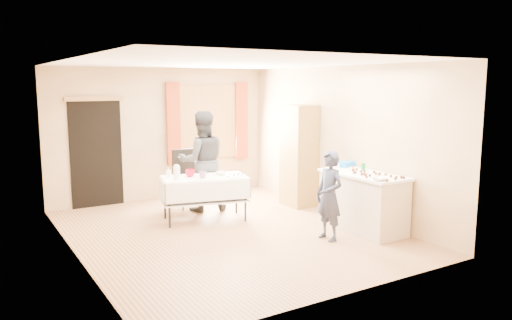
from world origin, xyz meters
TOP-DOWN VIEW (x-y plane):
  - floor at (0.00, 0.00)m, footprint 4.50×5.50m
  - ceiling at (0.00, 0.00)m, footprint 4.50×5.50m
  - wall_back at (0.00, 2.76)m, footprint 4.50×0.02m
  - wall_front at (0.00, -2.76)m, footprint 4.50×0.02m
  - wall_left at (-2.26, 0.00)m, footprint 0.02×5.50m
  - wall_right at (2.26, 0.00)m, footprint 0.02×5.50m
  - window_frame at (1.00, 2.72)m, footprint 1.32×0.06m
  - window_pane at (1.00, 2.71)m, footprint 1.20×0.02m
  - curtain_left at (0.22, 2.67)m, footprint 0.28×0.06m
  - curtain_right at (1.78, 2.67)m, footprint 0.28×0.06m
  - doorway at (-1.30, 2.73)m, footprint 0.95×0.04m
  - door_lintel at (-1.30, 2.70)m, footprint 1.05×0.06m
  - cabinet at (1.99, 0.84)m, footprint 0.50×0.60m
  - counter at (1.89, -1.00)m, footprint 0.69×1.45m
  - party_table at (-0.00, 0.80)m, footprint 1.56×1.05m
  - chair at (0.13, 1.81)m, footprint 0.44×0.44m
  - girl at (1.11, -1.12)m, footprint 0.52×0.37m
  - woman at (0.26, 1.43)m, footprint 1.23×1.13m
  - soda_can at (2.03, -0.84)m, footprint 0.08×0.08m
  - mixing_bowl at (1.66, -1.57)m, footprint 0.24×0.24m
  - foam_block at (1.82, -0.37)m, footprint 0.17×0.14m
  - blue_basket at (2.08, -0.36)m, footprint 0.34×0.27m
  - pitcher at (-0.49, 0.81)m, footprint 0.14×0.14m
  - cup_red at (-0.21, 0.92)m, footprint 0.23×0.23m
  - cup_rainbow at (-0.09, 0.67)m, footprint 0.17×0.17m
  - small_bowl at (0.32, 0.80)m, footprint 0.33×0.33m
  - pastry_tray at (0.47, 0.54)m, footprint 0.30×0.23m
  - bottle at (-0.51, 1.11)m, footprint 0.13×0.13m
  - cake_balls at (1.88, -1.19)m, footprint 0.48×1.11m

SIDE VIEW (x-z plane):
  - floor at x=0.00m, z-range -0.02..0.00m
  - chair at x=0.13m, z-range -0.22..0.86m
  - party_table at x=0.00m, z-range 0.07..0.82m
  - counter at x=1.89m, z-range 0.00..0.91m
  - girl at x=1.11m, z-range 0.00..1.33m
  - pastry_tray at x=0.47m, z-range 0.75..0.77m
  - small_bowl at x=0.32m, z-range 0.75..0.81m
  - cup_rainbow at x=-0.09m, z-range 0.75..0.87m
  - cup_red at x=-0.21m, z-range 0.75..0.87m
  - bottle at x=-0.51m, z-range 0.75..0.90m
  - pitcher at x=-0.49m, z-range 0.75..0.97m
  - woman at x=0.26m, z-range 0.00..1.81m
  - cake_balls at x=1.88m, z-range 0.91..0.95m
  - mixing_bowl at x=1.66m, z-range 0.91..0.96m
  - foam_block at x=1.82m, z-range 0.91..0.99m
  - blue_basket at x=2.08m, z-range 0.91..0.99m
  - cabinet at x=1.99m, z-range 0.00..1.90m
  - soda_can at x=2.03m, z-range 0.91..1.03m
  - doorway at x=-1.30m, z-range 0.00..2.00m
  - wall_back at x=0.00m, z-range 0.00..2.60m
  - wall_front at x=0.00m, z-range 0.00..2.60m
  - wall_left at x=-2.26m, z-range 0.00..2.60m
  - wall_right at x=2.26m, z-range 0.00..2.60m
  - window_frame at x=1.00m, z-range 0.74..2.26m
  - window_pane at x=1.00m, z-range 0.80..2.20m
  - curtain_left at x=0.22m, z-range 0.67..2.33m
  - curtain_right at x=1.78m, z-range 0.67..2.33m
  - door_lintel at x=-1.30m, z-range 1.98..2.06m
  - ceiling at x=0.00m, z-range 2.60..2.62m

